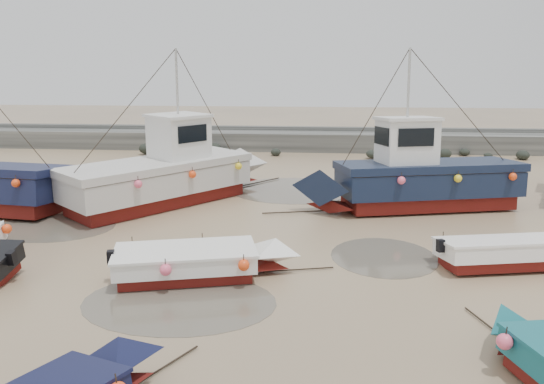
{
  "coord_description": "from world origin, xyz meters",
  "views": [
    {
      "loc": [
        1.74,
        -13.48,
        5.62
      ],
      "look_at": [
        0.21,
        3.97,
        1.4
      ],
      "focal_mm": 35.0,
      "sensor_mm": 36.0,
      "label": 1
    }
  ],
  "objects": [
    {
      "name": "cabin_boat_2",
      "position": [
        5.53,
        7.42,
        1.33
      ],
      "size": [
        10.26,
        4.43,
        6.22
      ],
      "rotation": [
        0.0,
        0.0,
        1.81
      ],
      "color": "maroon",
      "rests_on": "ground"
    },
    {
      "name": "ground",
      "position": [
        0.0,
        0.0,
        0.0
      ],
      "size": [
        120.0,
        120.0,
        0.0
      ],
      "primitive_type": "plane",
      "color": "tan",
      "rests_on": "ground"
    },
    {
      "name": "puddle_d",
      "position": [
        0.58,
        10.27,
        0.0
      ],
      "size": [
        5.71,
        5.71,
        0.01
      ],
      "primitive_type": "cylinder",
      "color": "#5E5649",
      "rests_on": "ground"
    },
    {
      "name": "puddle_c",
      "position": [
        -7.54,
        3.77,
        0.0
      ],
      "size": [
        4.28,
        4.28,
        0.01
      ],
      "primitive_type": "cylinder",
      "color": "#5E5649",
      "rests_on": "ground"
    },
    {
      "name": "cabin_boat_1",
      "position": [
        -4.3,
        7.61,
        1.31
      ],
      "size": [
        8.06,
        9.37,
        6.22
      ],
      "rotation": [
        0.0,
        0.0,
        -0.69
      ],
      "color": "maroon",
      "rests_on": "ground"
    },
    {
      "name": "person",
      "position": [
        -3.75,
        8.0,
        0.0
      ],
      "size": [
        0.78,
        0.77,
        1.82
      ],
      "primitive_type": "imported",
      "rotation": [
        0.0,
        0.0,
        3.91
      ],
      "color": "#1A1E3D",
      "rests_on": "ground"
    },
    {
      "name": "dinghy_3",
      "position": [
        7.45,
        1.23,
        0.55
      ],
      "size": [
        6.0,
        2.33,
        1.43
      ],
      "rotation": [
        0.0,
        0.0,
        -1.36
      ],
      "color": "maroon",
      "rests_on": "ground"
    },
    {
      "name": "puddle_b",
      "position": [
        3.78,
        1.77,
        0.0
      ],
      "size": [
        3.18,
        3.18,
        0.01
      ],
      "primitive_type": "cylinder",
      "color": "#5E5649",
      "rests_on": "ground"
    },
    {
      "name": "dinghy_5",
      "position": [
        -1.38,
        -0.27,
        0.55
      ],
      "size": [
        6.02,
        2.77,
        1.43
      ],
      "rotation": [
        0.0,
        0.0,
        -1.32
      ],
      "color": "maroon",
      "rests_on": "ground"
    },
    {
      "name": "seawall",
      "position": [
        0.05,
        21.99,
        0.63
      ],
      "size": [
        60.0,
        4.92,
        1.5
      ],
      "color": "slate",
      "rests_on": "ground"
    },
    {
      "name": "puddle_a",
      "position": [
        -1.55,
        -1.84,
        0.0
      ],
      "size": [
        4.76,
        4.76,
        0.01
      ],
      "primitive_type": "cylinder",
      "color": "#5E5649",
      "rests_on": "ground"
    }
  ]
}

